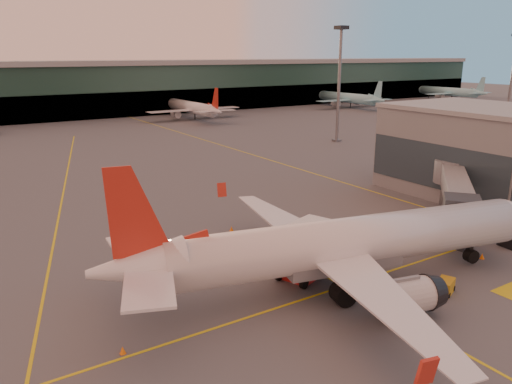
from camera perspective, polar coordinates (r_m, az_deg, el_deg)
ground at (r=38.81m, az=9.44°, el=-15.12°), size 600.00×600.00×0.00m
taxi_markings at (r=73.25m, az=-19.23°, el=-0.92°), size 100.12×173.00×0.01m
terminal at (r=168.05m, az=-25.33°, el=10.35°), size 400.00×20.00×17.60m
gate_building at (r=78.61m, az=23.82°, el=4.42°), size 18.40×22.40×12.60m
mast_east_near at (r=116.44m, az=9.51°, el=12.96°), size 2.40×2.40×25.60m
distant_aircraft_row at (r=147.60m, az=-19.42°, el=6.99°), size 350.00×34.00×13.00m
main_airplane at (r=43.09m, az=9.47°, el=-6.05°), size 39.93×36.33×12.17m
jet_bridge at (r=63.63m, az=21.79°, el=0.28°), size 18.71×16.23×5.97m
catering_truck at (r=45.08m, az=5.37°, el=-6.44°), size 6.98×4.71×4.99m
gpu_cart at (r=45.94m, az=20.82°, el=-10.08°), size 2.35×1.91×1.19m
cone_nose at (r=59.13m, az=26.97°, el=-5.36°), size 0.47×0.47×0.59m
cone_tail at (r=36.58m, az=-15.00°, el=-17.06°), size 0.43×0.43×0.55m
cone_wing_left at (r=57.38m, az=-2.81°, el=-4.22°), size 0.46×0.46×0.59m
cone_fwd at (r=54.68m, az=24.43°, el=-6.69°), size 0.45×0.45×0.57m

